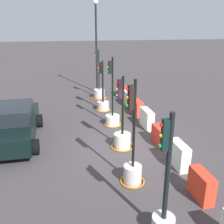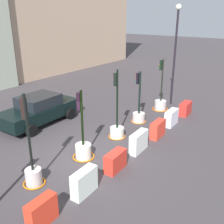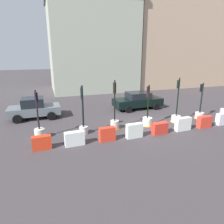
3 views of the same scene
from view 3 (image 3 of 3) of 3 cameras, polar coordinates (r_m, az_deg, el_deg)
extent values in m
plane|color=#3E383C|center=(14.74, 10.51, -4.07)|extent=(120.00, 120.00, 0.00)
cylinder|color=beige|center=(13.29, -19.92, -5.74)|extent=(0.63, 0.63, 0.60)
cylinder|color=black|center=(12.82, -20.57, 0.54)|extent=(0.10, 0.10, 2.43)
cube|color=black|center=(12.77, -20.80, 3.93)|extent=(0.19, 0.17, 0.57)
sphere|color=red|center=(12.82, -20.81, 4.83)|extent=(0.11, 0.11, 0.11)
sphere|color=orange|center=(12.85, -20.72, 4.01)|extent=(0.11, 0.11, 0.11)
sphere|color=green|center=(12.89, -20.64, 3.19)|extent=(0.11, 0.11, 0.11)
cylinder|color=beige|center=(13.29, -8.08, -5.11)|extent=(0.57, 0.57, 0.49)
cylinder|color=black|center=(12.80, -8.37, 1.54)|extent=(0.12, 0.12, 2.69)
cube|color=black|center=(12.74, -8.63, 5.32)|extent=(0.15, 0.14, 0.72)
sphere|color=red|center=(12.78, -8.75, 6.44)|extent=(0.10, 0.10, 0.10)
sphere|color=orange|center=(12.82, -8.70, 5.38)|extent=(0.10, 0.10, 0.10)
sphere|color=green|center=(12.87, -8.65, 4.33)|extent=(0.10, 0.10, 0.10)
cylinder|color=beige|center=(14.00, 0.75, -3.60)|extent=(0.59, 0.59, 0.60)
cylinder|color=black|center=(13.51, 0.78, 3.20)|extent=(0.09, 0.09, 2.81)
cube|color=black|center=(13.46, 0.74, 6.89)|extent=(0.19, 0.18, 0.73)
sphere|color=red|center=(13.51, 0.69, 7.97)|extent=(0.10, 0.10, 0.10)
sphere|color=orange|center=(13.55, 0.69, 6.95)|extent=(0.10, 0.10, 0.10)
sphere|color=green|center=(13.59, 0.69, 5.94)|extent=(0.10, 0.10, 0.10)
torus|color=orange|center=(14.09, 0.75, -4.63)|extent=(0.81, 0.81, 0.05)
cylinder|color=silver|center=(14.80, 10.01, -2.73)|extent=(0.68, 0.68, 0.60)
cylinder|color=black|center=(14.39, 10.31, 2.90)|extent=(0.10, 0.10, 2.38)
cube|color=black|center=(14.36, 10.27, 5.70)|extent=(0.19, 0.18, 0.74)
sphere|color=red|center=(14.41, 10.18, 6.73)|extent=(0.11, 0.11, 0.11)
sphere|color=orange|center=(14.45, 10.13, 5.77)|extent=(0.11, 0.11, 0.11)
sphere|color=green|center=(14.50, 10.08, 4.82)|extent=(0.11, 0.11, 0.11)
torus|color=orange|center=(14.89, 9.96, -3.71)|extent=(0.93, 0.93, 0.06)
cylinder|color=silver|center=(16.08, 17.75, -1.89)|extent=(0.70, 0.70, 0.51)
cylinder|color=black|center=(15.66, 18.29, 4.01)|extent=(0.08, 0.08, 2.88)
cube|color=black|center=(15.60, 18.41, 7.52)|extent=(0.18, 0.17, 0.61)
sphere|color=red|center=(15.65, 18.33, 8.31)|extent=(0.10, 0.10, 0.10)
sphere|color=orange|center=(15.68, 18.26, 7.58)|extent=(0.10, 0.10, 0.10)
sphere|color=green|center=(15.71, 18.20, 6.85)|extent=(0.10, 0.10, 0.10)
torus|color=orange|center=(16.15, 17.69, -2.65)|extent=(0.86, 0.86, 0.06)
cylinder|color=beige|center=(17.65, 23.64, -0.90)|extent=(0.69, 0.69, 0.51)
cylinder|color=black|center=(17.32, 24.18, 3.67)|extent=(0.11, 0.11, 2.38)
cube|color=black|center=(17.27, 24.17, 6.29)|extent=(0.18, 0.16, 0.60)
sphere|color=red|center=(17.30, 24.03, 6.99)|extent=(0.11, 0.11, 0.11)
sphere|color=orange|center=(17.33, 23.95, 6.34)|extent=(0.11, 0.11, 0.11)
sphere|color=green|center=(17.36, 23.88, 5.70)|extent=(0.11, 0.11, 0.11)
torus|color=orange|center=(17.72, 23.56, -1.61)|extent=(0.84, 0.84, 0.05)
cylinder|color=beige|center=(19.34, 29.41, -0.10)|extent=(0.72, 0.72, 0.60)
torus|color=orange|center=(19.41, 29.30, -0.84)|extent=(1.02, 1.02, 0.07)
cube|color=red|center=(11.69, -19.42, -8.27)|extent=(1.03, 0.43, 0.78)
cube|color=silver|center=(11.70, -10.63, -7.45)|extent=(1.14, 0.47, 0.82)
cube|color=red|center=(12.05, -1.40, -6.34)|extent=(0.98, 0.41, 0.86)
cube|color=silver|center=(12.57, 6.39, -5.31)|extent=(1.06, 0.43, 0.91)
cube|color=red|center=(13.45, 13.46, -4.54)|extent=(1.06, 0.50, 0.76)
cube|color=silver|center=(14.49, 19.60, -3.25)|extent=(1.16, 0.42, 0.90)
cube|color=#E93C2A|center=(15.63, 24.85, -2.56)|extent=(1.08, 0.45, 0.83)
cube|color=silver|center=(16.94, 29.09, -1.71)|extent=(1.13, 0.46, 0.85)
cube|color=slate|center=(17.37, -21.21, 0.47)|extent=(4.00, 1.82, 0.65)
cube|color=black|center=(17.21, -21.72, 2.61)|extent=(1.68, 1.60, 0.70)
cylinder|color=black|center=(16.65, -25.43, -1.85)|extent=(0.66, 0.28, 0.66)
cylinder|color=black|center=(18.48, -24.84, -0.08)|extent=(0.66, 0.28, 0.66)
cylinder|color=black|center=(16.51, -16.90, -1.08)|extent=(0.66, 0.28, 0.66)
cylinder|color=black|center=(18.36, -17.17, 0.62)|extent=(0.66, 0.28, 0.66)
cube|color=black|center=(19.17, 7.33, 2.90)|extent=(4.65, 2.04, 0.69)
cube|color=black|center=(19.05, 7.48, 4.77)|extent=(2.13, 1.72, 0.58)
cylinder|color=black|center=(17.78, 4.71, 0.75)|extent=(0.63, 0.30, 0.62)
cylinder|color=black|center=(19.53, 2.24, 2.22)|extent=(0.63, 0.30, 0.62)
cylinder|color=black|center=(19.13, 12.44, 1.55)|extent=(0.63, 0.30, 0.62)
cylinder|color=black|center=(20.77, 9.49, 2.87)|extent=(0.63, 0.30, 0.62)
cube|color=#A3AA97|center=(29.71, -5.83, 17.71)|extent=(11.34, 8.74, 11.64)
cube|color=tan|center=(35.82, 18.39, 19.73)|extent=(16.61, 8.00, 15.33)
camera|label=1|loc=(14.50, -29.70, 13.84)|focal=41.31mm
camera|label=2|loc=(5.43, -25.57, 22.79)|focal=42.52mm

